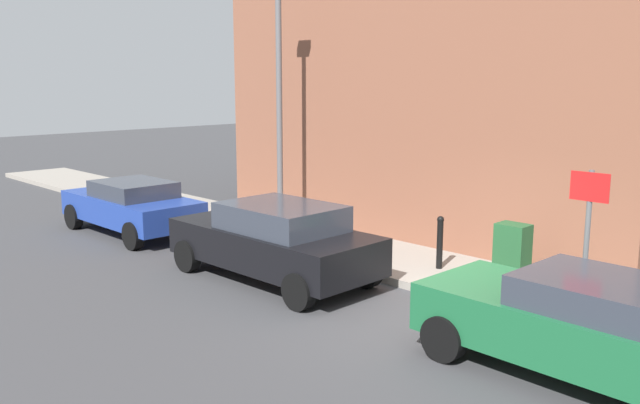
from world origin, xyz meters
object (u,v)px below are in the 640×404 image
bollard_near_cabinet (440,241)px  street_sign (588,222)px  car_green (598,328)px  car_blue (132,205)px  utility_cabinet (512,258)px  bollard_far_kerb (344,234)px  car_black (275,240)px  lamppost (279,99)px

bollard_near_cabinet → street_sign: street_sign is taller
car_green → car_blue: size_ratio=1.10×
utility_cabinet → bollard_far_kerb: 3.40m
bollard_far_kerb → car_blue: bearing=104.9°
car_black → bollard_far_kerb: size_ratio=4.18×
utility_cabinet → lamppost: bearing=88.9°
car_black → car_blue: (0.00, 5.43, -0.08)m
car_blue → lamppost: 4.52m
car_green → lamppost: lamppost is taller
car_black → lamppost: (2.47, 2.68, 2.52)m
car_green → car_black: (0.02, 6.17, 0.04)m
car_black → utility_cabinet: 4.33m
car_black → lamppost: size_ratio=0.76×
car_black → street_sign: street_sign is taller
bollard_near_cabinet → car_green: bearing=-120.8°
car_green → street_sign: street_sign is taller
bollard_near_cabinet → street_sign: bearing=-102.1°
car_blue → bollard_far_kerb: (1.54, -5.77, -0.00)m
street_sign → bollard_near_cabinet: bearing=77.9°
utility_cabinet → bollard_far_kerb: utility_cabinet is taller
car_green → car_blue: 11.60m
car_blue → bollard_far_kerb: size_ratio=3.95×
car_blue → lamppost: lamppost is taller
bollard_far_kerb → lamppost: bearing=72.8°
car_blue → car_green: bearing=179.6°
utility_cabinet → bollard_near_cabinet: (0.10, 1.60, 0.02)m
car_green → bollard_far_kerb: (1.56, 5.84, -0.04)m
bollard_far_kerb → street_sign: (0.24, -4.84, 0.96)m
street_sign → car_green: bearing=-150.9°
bollard_far_kerb → street_sign: street_sign is taller
car_green → lamppost: (2.49, 8.85, 2.56)m
car_black → lamppost: bearing=-43.6°
bollard_near_cabinet → lamppost: (0.02, 4.71, 2.60)m
bollard_near_cabinet → bollard_far_kerb: (-0.91, 1.69, 0.00)m
car_green → bollard_near_cabinet: (2.47, 4.14, -0.04)m
car_green → car_black: bearing=0.7°
car_green → car_black: size_ratio=1.04×
car_blue → bollard_near_cabinet: (2.45, -7.46, -0.00)m
car_blue → utility_cabinet: car_blue is taller
bollard_far_kerb → street_sign: 4.94m
lamppost → utility_cabinet: bearing=-91.1°
bollard_near_cabinet → street_sign: size_ratio=0.45×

